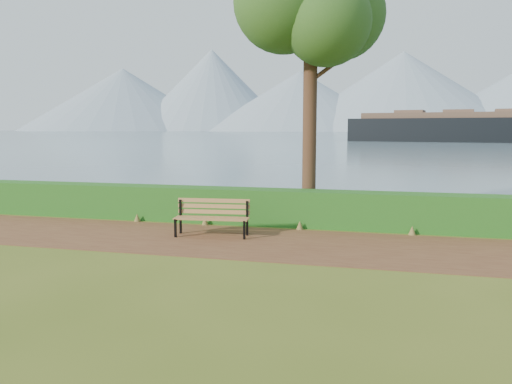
# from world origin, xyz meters

# --- Properties ---
(ground) EXTENTS (140.00, 140.00, 0.00)m
(ground) POSITION_xyz_m (0.00, 0.00, 0.00)
(ground) COLOR #485819
(ground) RESTS_ON ground
(path) EXTENTS (40.00, 3.40, 0.01)m
(path) POSITION_xyz_m (0.00, 0.30, 0.01)
(path) COLOR #512D1B
(path) RESTS_ON ground
(hedge) EXTENTS (32.00, 0.85, 1.00)m
(hedge) POSITION_xyz_m (0.00, 2.60, 0.50)
(hedge) COLOR #164814
(hedge) RESTS_ON ground
(water) EXTENTS (700.00, 510.00, 0.00)m
(water) POSITION_xyz_m (0.00, 260.00, 0.01)
(water) COLOR #435A6C
(water) RESTS_ON ground
(mountains) EXTENTS (585.00, 190.00, 70.00)m
(mountains) POSITION_xyz_m (-9.17, 406.05, 27.70)
(mountains) COLOR gray
(mountains) RESTS_ON ground
(bench) EXTENTS (1.91, 0.74, 0.94)m
(bench) POSITION_xyz_m (-0.43, 0.76, 0.54)
(bench) COLOR black
(bench) RESTS_ON ground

